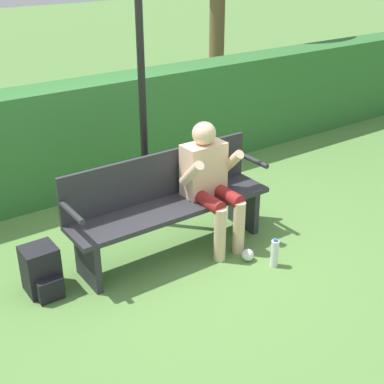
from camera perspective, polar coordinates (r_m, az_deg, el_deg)
The scene contains 8 objects.
ground_plane at distance 5.08m, azimuth -2.05°, elevation -6.34°, with size 40.00×40.00×0.00m, color #5B8942.
hedge_back at distance 6.23m, azimuth -11.21°, elevation 5.80°, with size 12.00×0.49×1.25m.
park_bench at distance 4.89m, azimuth -2.57°, elevation -1.10°, with size 1.95×0.46×0.93m.
person_seated at distance 4.92m, azimuth 1.92°, elevation 1.50°, with size 0.54×0.57×1.19m.
backpack at distance 4.62m, azimuth -15.72°, elevation -8.13°, with size 0.28×0.35×0.41m.
water_bottle at distance 4.86m, azimuth 8.80°, elevation -6.47°, with size 0.07×0.07×0.28m.
signpost at distance 5.01m, azimuth -5.38°, elevation 12.38°, with size 0.43×0.09×2.68m.
litter_crumple at distance 4.94m, azimuth 5.97°, elevation -6.69°, with size 0.11×0.11×0.11m.
Camera 1 is at (-2.34, -3.62, 2.69)m, focal length 50.00 mm.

